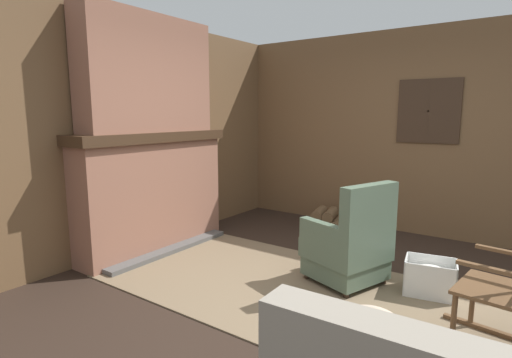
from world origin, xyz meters
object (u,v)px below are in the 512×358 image
object	(u,v)px
laundry_basket	(430,277)
storage_case	(195,125)
oil_lamp_vase	(123,124)
decorative_plate_on_mantel	(149,121)
armchair	(350,247)
rocking_chair	(508,292)
firewood_stack	(325,220)

from	to	relation	value
laundry_basket	storage_case	size ratio (longest dim) A/B	1.81
laundry_basket	oil_lamp_vase	size ratio (longest dim) A/B	1.69
decorative_plate_on_mantel	laundry_basket	bearing A→B (deg)	10.01
armchair	oil_lamp_vase	size ratio (longest dim) A/B	3.53
armchair	decorative_plate_on_mantel	distance (m)	2.63
laundry_basket	storage_case	distance (m)	3.27
rocking_chair	laundry_basket	xyz separation A→B (m)	(-0.60, 0.66, -0.28)
armchair	laundry_basket	bearing A→B (deg)	-144.82
rocking_chair	oil_lamp_vase	size ratio (longest dim) A/B	4.75
firewood_stack	decorative_plate_on_mantel	bearing A→B (deg)	-125.47
armchair	firewood_stack	world-z (taller)	armchair
firewood_stack	storage_case	distance (m)	2.21
rocking_chair	storage_case	size ratio (longest dim) A/B	5.08
armchair	decorative_plate_on_mantel	xyz separation A→B (m)	(-2.34, -0.34, 1.14)
firewood_stack	laundry_basket	distance (m)	2.15
armchair	decorative_plate_on_mantel	bearing A→B (deg)	27.94
storage_case	firewood_stack	bearing A→B (deg)	41.37
laundry_basket	decorative_plate_on_mantel	size ratio (longest dim) A/B	1.93
rocking_chair	laundry_basket	distance (m)	0.93
armchair	oil_lamp_vase	bearing A→B (deg)	36.83
rocking_chair	laundry_basket	world-z (taller)	rocking_chair
rocking_chair	decorative_plate_on_mantel	world-z (taller)	decorative_plate_on_mantel
oil_lamp_vase	storage_case	world-z (taller)	oil_lamp_vase
rocking_chair	oil_lamp_vase	world-z (taller)	oil_lamp_vase
armchair	storage_case	xyz separation A→B (m)	(-2.32, 0.38, 1.09)
storage_case	rocking_chair	bearing A→B (deg)	-13.21
rocking_chair	storage_case	bearing A→B (deg)	-5.12
rocking_chair	laundry_basket	size ratio (longest dim) A/B	2.80
rocking_chair	oil_lamp_vase	distance (m)	3.76
laundry_basket	decorative_plate_on_mantel	xyz separation A→B (m)	(-3.02, -0.53, 1.34)
rocking_chair	decorative_plate_on_mantel	bearing A→B (deg)	6.14
oil_lamp_vase	storage_case	distance (m)	1.10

